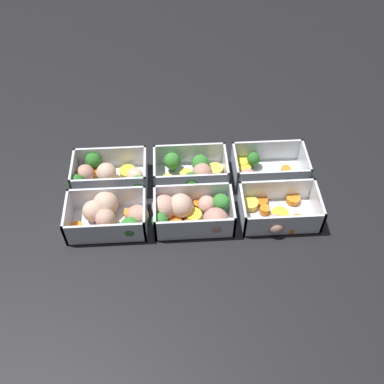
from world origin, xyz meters
TOP-DOWN VIEW (x-y plane):
  - ground_plane at (0.00, 0.00)m, footprint 4.00×4.00m
  - container_near_left at (-0.16, -0.05)m, footprint 0.16×0.12m
  - container_near_center at (-0.00, -0.05)m, footprint 0.16×0.11m
  - container_near_right at (0.18, -0.06)m, footprint 0.17×0.11m
  - container_far_left at (-0.17, 0.06)m, footprint 0.16×0.12m
  - container_far_center at (0.01, 0.06)m, footprint 0.17×0.11m
  - container_far_right at (0.17, 0.05)m, footprint 0.17×0.11m

SIDE VIEW (x-z plane):
  - ground_plane at x=0.00m, z-range 0.00..0.00m
  - container_far_left at x=-0.17m, z-range -0.01..0.05m
  - container_near_left at x=-0.16m, z-range -0.01..0.05m
  - container_near_center at x=0.00m, z-range -0.01..0.05m
  - container_near_right at x=0.18m, z-range -0.01..0.05m
  - container_far_right at x=0.17m, z-range 0.00..0.05m
  - container_far_center at x=0.01m, z-range 0.00..0.06m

